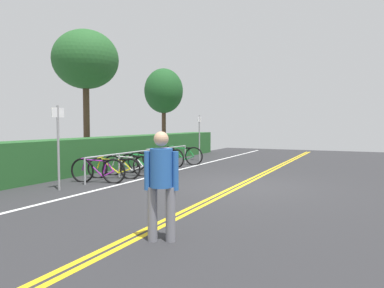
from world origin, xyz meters
name	(u,v)px	position (x,y,z in m)	size (l,w,h in m)	color
ground_plane	(240,186)	(0.00, 0.00, -0.03)	(29.40, 11.30, 0.05)	#2B2B2D
centre_line_yellow_inner	(243,186)	(0.00, -0.08, 0.00)	(26.46, 0.10, 0.00)	gold
centre_line_yellow_outer	(237,185)	(0.00, 0.08, 0.00)	(26.46, 0.10, 0.00)	gold
bike_lane_stripe_white	(144,178)	(0.00, 3.05, 0.00)	(26.46, 0.12, 0.00)	white
bike_rack	(146,155)	(1.39, 3.87, 0.58)	(6.23, 0.05, 0.76)	#9EA0A5
bicycle_0	(98,171)	(-1.25, 3.79, 0.35)	(0.52, 1.66, 0.74)	black
bicycle_1	(114,168)	(-0.40, 3.89, 0.32)	(0.61, 1.65, 0.68)	black
bicycle_2	(128,165)	(0.28, 3.84, 0.33)	(0.52, 1.71, 0.71)	black
bicycle_3	(143,163)	(1.04, 3.75, 0.33)	(0.58, 1.66, 0.72)	black
bicycle_4	(150,161)	(1.70, 3.89, 0.34)	(0.52, 1.67, 0.74)	black
bicycle_5	(158,159)	(2.42, 3.99, 0.35)	(0.57, 1.64, 0.75)	black
bicycle_6	(169,157)	(3.27, 3.98, 0.34)	(0.65, 1.62, 0.74)	black
bicycle_7	(181,155)	(3.96, 3.78, 0.37)	(0.46, 1.84, 0.78)	black
pedestrian	(161,179)	(-5.00, -0.45, 0.89)	(0.32, 0.46, 1.57)	slate
sign_post_near	(58,139)	(-2.59, 3.92, 1.29)	(0.36, 0.08, 2.13)	gray
sign_post_far	(199,133)	(5.63, 3.72, 1.24)	(0.36, 0.06, 2.05)	gray
hedge_backdrop	(127,150)	(2.89, 5.73, 0.59)	(15.18, 1.12, 1.17)	#235626
tree_mid	(86,60)	(1.95, 6.98, 4.16)	(2.57, 2.57, 5.35)	#473323
tree_far_right	(164,91)	(8.98, 7.46, 3.52)	(2.21, 2.21, 4.82)	#473323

